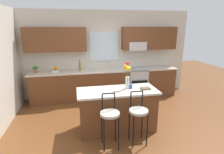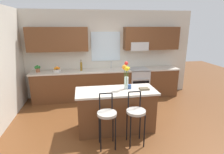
{
  "view_description": "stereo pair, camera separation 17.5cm",
  "coord_description": "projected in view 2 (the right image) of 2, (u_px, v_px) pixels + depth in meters",
  "views": [
    {
      "loc": [
        -0.91,
        -3.76,
        2.23
      ],
      "look_at": [
        -0.04,
        0.55,
        1.0
      ],
      "focal_mm": 29.41,
      "sensor_mm": 36.0,
      "label": 1
    },
    {
      "loc": [
        -0.74,
        -3.79,
        2.23
      ],
      "look_at": [
        -0.04,
        0.55,
        1.0
      ],
      "focal_mm": 29.41,
      "sensor_mm": 36.0,
      "label": 2
    }
  ],
  "objects": [
    {
      "name": "fruit_bowl_oranges",
      "position": [
        57.0,
        70.0,
        5.45
      ],
      "size": [
        0.24,
        0.24,
        0.16
      ],
      "color": "silver",
      "rests_on": "counter_run"
    },
    {
      "name": "bar_stool_near",
      "position": [
        107.0,
        116.0,
        3.36
      ],
      "size": [
        0.36,
        0.36,
        1.04
      ],
      "color": "black",
      "rests_on": "ground"
    },
    {
      "name": "sink_faucet",
      "position": [
        111.0,
        64.0,
        5.81
      ],
      "size": [
        0.02,
        0.13,
        0.23
      ],
      "color": "#B7BABC",
      "rests_on": "counter_run"
    },
    {
      "name": "bar_stool_middle",
      "position": [
        136.0,
        114.0,
        3.45
      ],
      "size": [
        0.36,
        0.36,
        1.04
      ],
      "color": "black",
      "rests_on": "ground"
    },
    {
      "name": "oven_range",
      "position": [
        138.0,
        82.0,
        5.95
      ],
      "size": [
        0.6,
        0.64,
        0.92
      ],
      "color": "#B7BABC",
      "rests_on": "ground"
    },
    {
      "name": "kitchen_island",
      "position": [
        116.0,
        110.0,
        3.99
      ],
      "size": [
        1.7,
        0.72,
        0.92
      ],
      "color": "brown",
      "rests_on": "ground"
    },
    {
      "name": "ground_plane",
      "position": [
        117.0,
        124.0,
        4.32
      ],
      "size": [
        14.0,
        14.0,
        0.0
      ],
      "primitive_type": "plane",
      "color": "brown"
    },
    {
      "name": "back_wall_assembly",
      "position": [
        106.0,
        49.0,
        5.8
      ],
      "size": [
        5.6,
        0.5,
        2.7
      ],
      "color": "beige",
      "rests_on": "ground"
    },
    {
      "name": "flower_vase",
      "position": [
        126.0,
        74.0,
        3.88
      ],
      "size": [
        0.17,
        0.17,
        0.59
      ],
      "color": "silver",
      "rests_on": "kitchen_island"
    },
    {
      "name": "counter_run",
      "position": [
        107.0,
        84.0,
        5.81
      ],
      "size": [
        4.56,
        0.64,
        0.92
      ],
      "color": "brown",
      "rests_on": "ground"
    },
    {
      "name": "cookbook",
      "position": [
        144.0,
        89.0,
        3.91
      ],
      "size": [
        0.2,
        0.15,
        0.03
      ],
      "primitive_type": "cube",
      "color": "brown",
      "rests_on": "kitchen_island"
    },
    {
      "name": "potted_plant_small",
      "position": [
        37.0,
        68.0,
        5.34
      ],
      "size": [
        0.17,
        0.12,
        0.21
      ],
      "color": "#9E5B3D",
      "rests_on": "counter_run"
    },
    {
      "name": "mug_ceramic",
      "position": [
        130.0,
        87.0,
        3.96
      ],
      "size": [
        0.08,
        0.08,
        0.09
      ],
      "primitive_type": "cylinder",
      "color": "#33518C",
      "rests_on": "kitchen_island"
    },
    {
      "name": "bottle_olive_oil",
      "position": [
        81.0,
        66.0,
        5.53
      ],
      "size": [
        0.06,
        0.06,
        0.33
      ],
      "color": "olive",
      "rests_on": "counter_run"
    }
  ]
}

